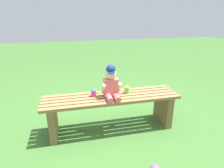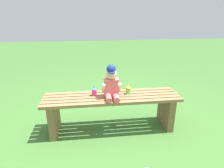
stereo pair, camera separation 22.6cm
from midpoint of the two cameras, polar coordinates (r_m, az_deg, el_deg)
ground_plane at (r=2.60m, az=2.50°, el=-13.04°), size 16.00×16.00×0.00m
park_bench at (r=2.44m, az=2.61°, el=-6.90°), size 1.69×0.40×0.47m
child_figure at (r=2.28m, az=2.64°, el=0.13°), size 0.23×0.27×0.40m
sippy_cup_left at (r=2.37m, az=-2.64°, el=-2.17°), size 0.06×0.06×0.12m
sippy_cup_right at (r=2.43m, az=7.53°, el=-1.67°), size 0.06×0.06×0.12m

